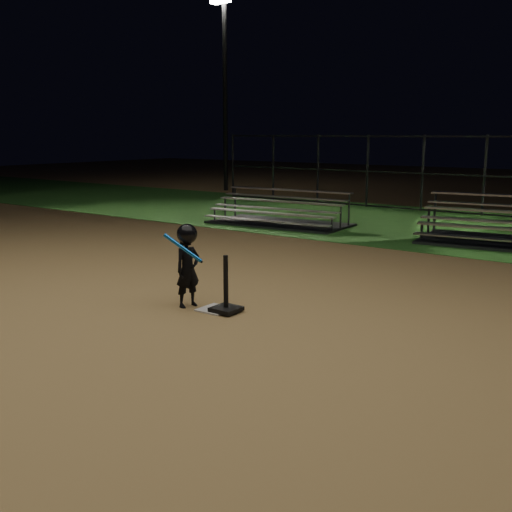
{
  "coord_description": "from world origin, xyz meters",
  "views": [
    {
      "loc": [
        5.59,
        -6.6,
        2.55
      ],
      "look_at": [
        0.0,
        1.0,
        0.65
      ],
      "focal_mm": 42.86,
      "sensor_mm": 36.0,
      "label": 1
    }
  ],
  "objects_px": {
    "home_plate": "(216,309)",
    "batting_tee": "(226,301)",
    "light_pole_left": "(224,78)",
    "bleacher_left": "(279,218)",
    "child_batter": "(188,263)"
  },
  "relations": [
    {
      "from": "batting_tee",
      "to": "bleacher_left",
      "type": "xyz_separation_m",
      "value": [
        -4.26,
        7.62,
        0.02
      ]
    },
    {
      "from": "batting_tee",
      "to": "child_batter",
      "type": "xyz_separation_m",
      "value": [
        -0.66,
        -0.08,
        0.49
      ]
    },
    {
      "from": "batting_tee",
      "to": "bleacher_left",
      "type": "bearing_deg",
      "value": 119.22
    },
    {
      "from": "batting_tee",
      "to": "home_plate",
      "type": "bearing_deg",
      "value": 179.11
    },
    {
      "from": "home_plate",
      "to": "bleacher_left",
      "type": "bearing_deg",
      "value": 118.07
    },
    {
      "from": "home_plate",
      "to": "batting_tee",
      "type": "xyz_separation_m",
      "value": [
        0.2,
        -0.0,
        0.17
      ]
    },
    {
      "from": "home_plate",
      "to": "batting_tee",
      "type": "distance_m",
      "value": 0.26
    },
    {
      "from": "home_plate",
      "to": "light_pole_left",
      "type": "height_order",
      "value": "light_pole_left"
    },
    {
      "from": "bleacher_left",
      "to": "light_pole_left",
      "type": "xyz_separation_m",
      "value": [
        -7.94,
        7.32,
        4.75
      ]
    },
    {
      "from": "batting_tee",
      "to": "child_batter",
      "type": "distance_m",
      "value": 0.82
    },
    {
      "from": "home_plate",
      "to": "light_pole_left",
      "type": "distance_m",
      "value": 19.79
    },
    {
      "from": "home_plate",
      "to": "light_pole_left",
      "type": "relative_size",
      "value": 0.05
    },
    {
      "from": "batting_tee",
      "to": "bleacher_left",
      "type": "distance_m",
      "value": 8.73
    },
    {
      "from": "home_plate",
      "to": "batting_tee",
      "type": "relative_size",
      "value": 0.55
    },
    {
      "from": "batting_tee",
      "to": "light_pole_left",
      "type": "bearing_deg",
      "value": 129.23
    }
  ]
}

